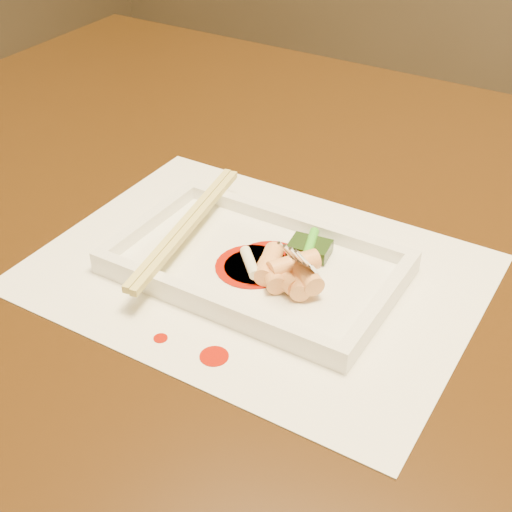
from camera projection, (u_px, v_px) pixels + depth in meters
The scene contains 24 objects.
table at pixel (355, 320), 0.76m from camera, with size 1.40×0.90×0.75m.
placemat at pixel (256, 272), 0.66m from camera, with size 0.40×0.30×0.00m, color white.
sauce_splatter_a at pixel (214, 356), 0.57m from camera, with size 0.02×0.02×0.00m, color #9E1204.
sauce_splatter_b at pixel (161, 338), 0.59m from camera, with size 0.01×0.01×0.00m, color #9E1204.
plate_base at pixel (256, 268), 0.66m from camera, with size 0.26×0.16×0.01m, color white.
plate_rim_far at pixel (294, 221), 0.71m from camera, with size 0.26×0.01×0.01m, color white.
plate_rim_near at pixel (211, 302), 0.60m from camera, with size 0.26×0.01×0.01m, color white.
plate_rim_left at pixel (149, 221), 0.71m from camera, with size 0.01×0.14×0.01m, color white.
plate_rim_right at pixel (381, 303), 0.60m from camera, with size 0.01×0.14×0.01m, color white.
veg_piece at pixel (310, 248), 0.67m from camera, with size 0.04×0.03×0.01m, color black.
scallion_white at pixel (250, 263), 0.64m from camera, with size 0.01×0.01×0.04m, color #EAEACC.
scallion_green at pixel (307, 256), 0.65m from camera, with size 0.01×0.01×0.09m, color green.
chopstick_a at pixel (183, 224), 0.68m from camera, with size 0.01×0.22×0.01m, color #D0C268.
chopstick_b at pixel (190, 226), 0.68m from camera, with size 0.01×0.22×0.01m, color #D0C268.
fork at pixel (338, 209), 0.60m from camera, with size 0.09×0.10×0.14m, color silver, non-canonical shape.
sauce_blob_0 at pixel (252, 266), 0.66m from camera, with size 0.07×0.07×0.00m, color #9E1204.
sauce_blob_1 at pixel (270, 262), 0.66m from camera, with size 0.07×0.07×0.00m, color #9E1204.
sauce_blob_2 at pixel (253, 267), 0.66m from camera, with size 0.05×0.05×0.00m, color #9E1204.
rice_cake_0 at pixel (269, 264), 0.64m from camera, with size 0.02×0.02×0.05m, color #FEC176.
rice_cake_1 at pixel (300, 278), 0.63m from camera, with size 0.02×0.02×0.05m, color #FEC176.
rice_cake_2 at pixel (304, 273), 0.62m from camera, with size 0.02×0.02×0.04m, color #FEC176.
rice_cake_3 at pixel (279, 275), 0.63m from camera, with size 0.02×0.02×0.05m, color #FEC176.
rice_cake_4 at pixel (273, 273), 0.63m from camera, with size 0.02×0.02×0.04m, color #FEC176.
rice_cake_5 at pixel (294, 265), 0.63m from camera, with size 0.02×0.02×0.05m, color #FEC176.
Camera 1 is at (0.21, -0.55, 1.15)m, focal length 50.00 mm.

